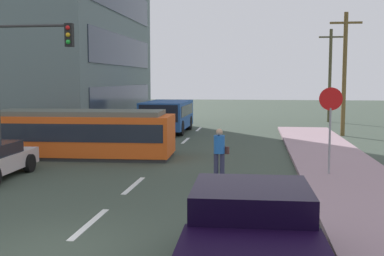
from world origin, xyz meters
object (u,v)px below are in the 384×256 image
(pickup_truck_parked, at_px, (251,241))
(stop_sign, at_px, (330,112))
(utility_pole_far, at_px, (330,74))
(pedestrian_crossing, at_px, (219,151))
(utility_pole_mid, at_px, (344,72))
(streetcar_tram, at_px, (80,133))
(traffic_light_mast, at_px, (26,65))
(city_bus, at_px, (167,115))

(pickup_truck_parked, bearing_deg, stop_sign, 74.59)
(utility_pole_far, bearing_deg, pedestrian_crossing, -106.80)
(utility_pole_mid, bearing_deg, streetcar_tram, -142.71)
(traffic_light_mast, bearing_deg, stop_sign, -2.93)
(pedestrian_crossing, relative_size, utility_pole_far, 0.24)
(streetcar_tram, xyz_separation_m, traffic_light_mast, (-1.08, -2.45, 2.77))
(city_bus, bearing_deg, utility_pole_mid, -2.69)
(city_bus, bearing_deg, streetcar_tram, -100.83)
(pickup_truck_parked, relative_size, traffic_light_mast, 0.93)
(pedestrian_crossing, xyz_separation_m, pickup_truck_parked, (1.13, -8.39, -0.15))
(traffic_light_mast, bearing_deg, utility_pole_far, 56.57)
(pedestrian_crossing, distance_m, traffic_light_mast, 7.90)
(streetcar_tram, xyz_separation_m, pedestrian_crossing, (6.18, -3.66, -0.08))
(traffic_light_mast, relative_size, utility_pole_far, 0.76)
(pickup_truck_parked, relative_size, utility_pole_mid, 0.71)
(streetcar_tram, distance_m, pickup_truck_parked, 14.10)
(pickup_truck_parked, xyz_separation_m, stop_sign, (2.50, 9.05, 1.40))
(pickup_truck_parked, bearing_deg, utility_pole_mid, 76.68)
(pedestrian_crossing, distance_m, utility_pole_mid, 14.77)
(pedestrian_crossing, height_order, pickup_truck_parked, pedestrian_crossing)
(streetcar_tram, bearing_deg, city_bus, 79.17)
(traffic_light_mast, bearing_deg, utility_pole_mid, 41.42)
(pickup_truck_parked, distance_m, utility_pole_mid, 22.29)
(traffic_light_mast, distance_m, utility_pole_far, 25.51)
(stop_sign, bearing_deg, utility_pole_far, 81.74)
(streetcar_tram, relative_size, utility_pole_far, 1.11)
(stop_sign, bearing_deg, utility_pole_mid, 78.23)
(traffic_light_mast, bearing_deg, city_bus, 76.47)
(pickup_truck_parked, distance_m, stop_sign, 9.49)
(pickup_truck_parked, bearing_deg, city_bus, 103.82)
(utility_pole_mid, bearing_deg, traffic_light_mast, -138.58)
(pedestrian_crossing, height_order, utility_pole_far, utility_pole_far)
(pedestrian_crossing, xyz_separation_m, utility_pole_mid, (6.22, 13.11, 2.78))
(streetcar_tram, bearing_deg, utility_pole_far, 55.44)
(utility_pole_mid, height_order, utility_pole_far, utility_pole_mid)
(streetcar_tram, bearing_deg, utility_pole_mid, 37.29)
(city_bus, distance_m, traffic_light_mast, 13.02)
(pedestrian_crossing, xyz_separation_m, stop_sign, (3.63, 0.66, 1.25))
(streetcar_tram, height_order, pedestrian_crossing, streetcar_tram)
(city_bus, height_order, utility_pole_mid, utility_pole_mid)
(stop_sign, height_order, traffic_light_mast, traffic_light_mast)
(streetcar_tram, bearing_deg, pedestrian_crossing, -30.62)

